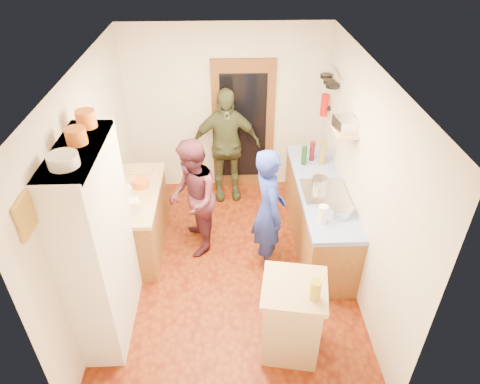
{
  "coord_description": "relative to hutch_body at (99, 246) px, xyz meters",
  "views": [
    {
      "loc": [
        -0.02,
        -4.05,
        3.92
      ],
      "look_at": [
        0.13,
        0.15,
        1.07
      ],
      "focal_mm": 32.0,
      "sensor_mm": 36.0,
      "label": 1
    }
  ],
  "objects": [
    {
      "name": "floor",
      "position": [
        1.3,
        0.8,
        -1.11
      ],
      "size": [
        3.0,
        4.0,
        0.02
      ],
      "primitive_type": "cube",
      "color": "maroon",
      "rests_on": "ground"
    },
    {
      "name": "ceiling",
      "position": [
        1.3,
        0.8,
        1.51
      ],
      "size": [
        3.0,
        4.0,
        0.02
      ],
      "primitive_type": "cube",
      "color": "silver",
      "rests_on": "ground"
    },
    {
      "name": "wall_back",
      "position": [
        1.3,
        2.81,
        0.2
      ],
      "size": [
        3.0,
        0.02,
        2.6
      ],
      "primitive_type": "cube",
      "color": "beige",
      "rests_on": "ground"
    },
    {
      "name": "wall_front",
      "position": [
        1.3,
        -1.21,
        0.2
      ],
      "size": [
        3.0,
        0.02,
        2.6
      ],
      "primitive_type": "cube",
      "color": "beige",
      "rests_on": "ground"
    },
    {
      "name": "wall_left",
      "position": [
        -0.21,
        0.8,
        0.2
      ],
      "size": [
        0.02,
        4.0,
        2.6
      ],
      "primitive_type": "cube",
      "color": "beige",
      "rests_on": "ground"
    },
    {
      "name": "wall_right",
      "position": [
        2.81,
        0.8,
        0.2
      ],
      "size": [
        0.02,
        4.0,
        2.6
      ],
      "primitive_type": "cube",
      "color": "beige",
      "rests_on": "ground"
    },
    {
      "name": "door_frame",
      "position": [
        1.55,
        2.77,
        -0.05
      ],
      "size": [
        0.95,
        0.06,
        2.1
      ],
      "primitive_type": "cube",
      "color": "brown",
      "rests_on": "ground"
    },
    {
      "name": "door_glass",
      "position": [
        1.55,
        2.74,
        -0.05
      ],
      "size": [
        0.7,
        0.02,
        1.7
      ],
      "primitive_type": "cube",
      "color": "black",
      "rests_on": "door_frame"
    },
    {
      "name": "hutch_body",
      "position": [
        0.0,
        0.0,
        0.0
      ],
      "size": [
        0.4,
        1.2,
        2.2
      ],
      "primitive_type": "cube",
      "color": "white",
      "rests_on": "ground"
    },
    {
      "name": "hutch_top_shelf",
      "position": [
        0.0,
        0.0,
        1.08
      ],
      "size": [
        0.4,
        1.14,
        0.04
      ],
      "primitive_type": "cube",
      "color": "white",
      "rests_on": "hutch_body"
    },
    {
      "name": "plate_stack",
      "position": [
        0.0,
        -0.3,
        1.15
      ],
      "size": [
        0.24,
        0.24,
        0.1
      ],
      "primitive_type": "cylinder",
      "color": "white",
      "rests_on": "hutch_top_shelf"
    },
    {
      "name": "orange_pot_a",
      "position": [
        0.0,
        0.08,
        1.17
      ],
      "size": [
        0.18,
        0.18,
        0.14
      ],
      "primitive_type": "cylinder",
      "color": "orange",
      "rests_on": "hutch_top_shelf"
    },
    {
      "name": "orange_pot_b",
      "position": [
        0.0,
        0.41,
        1.18
      ],
      "size": [
        0.18,
        0.18,
        0.16
      ],
      "primitive_type": "cylinder",
      "color": "orange",
      "rests_on": "hutch_top_shelf"
    },
    {
      "name": "left_counter_base",
      "position": [
        0.1,
        1.25,
        -0.68
      ],
      "size": [
        0.6,
        1.4,
        0.85
      ],
      "primitive_type": "cube",
      "color": "olive",
      "rests_on": "ground"
    },
    {
      "name": "left_counter_top",
      "position": [
        0.1,
        1.25,
        -0.23
      ],
      "size": [
        0.64,
        1.44,
        0.05
      ],
      "primitive_type": "cube",
      "color": "tan",
      "rests_on": "left_counter_base"
    },
    {
      "name": "toaster",
      "position": [
        0.15,
        0.83,
        -0.12
      ],
      "size": [
        0.23,
        0.18,
        0.16
      ],
      "primitive_type": "cube",
      "rotation": [
        0.0,
        0.0,
        0.18
      ],
      "color": "white",
      "rests_on": "left_counter_top"
    },
    {
      "name": "kettle",
      "position": [
        0.05,
        1.06,
        -0.11
      ],
      "size": [
        0.18,
        0.18,
        0.19
      ],
      "primitive_type": "cylinder",
      "rotation": [
        0.0,
        0.0,
        -0.08
      ],
      "color": "white",
      "rests_on": "left_counter_top"
    },
    {
      "name": "orange_bowl",
      "position": [
        0.18,
        1.37,
        -0.15
      ],
      "size": [
        0.25,
        0.25,
        0.09
      ],
      "primitive_type": "cylinder",
      "rotation": [
        0.0,
        0.0,
        0.29
      ],
      "color": "orange",
      "rests_on": "left_counter_top"
    },
    {
      "name": "chopping_board",
      "position": [
        0.12,
        1.75,
        -0.19
      ],
      "size": [
        0.31,
        0.24,
        0.02
      ],
      "primitive_type": "cube",
      "rotation": [
        0.0,
        0.0,
        -0.06
      ],
      "color": "tan",
      "rests_on": "left_counter_top"
    },
    {
      "name": "right_counter_base",
      "position": [
        2.5,
        1.3,
        -0.68
      ],
      "size": [
        0.6,
        2.2,
        0.84
      ],
      "primitive_type": "cube",
      "color": "olive",
      "rests_on": "ground"
    },
    {
      "name": "right_counter_top",
      "position": [
        2.5,
        1.3,
        -0.23
      ],
      "size": [
        0.62,
        2.22,
        0.06
      ],
      "primitive_type": "cube",
      "color": "blue",
      "rests_on": "right_counter_base"
    },
    {
      "name": "hob",
      "position": [
        2.5,
        1.13,
        -0.18
      ],
      "size": [
        0.55,
        0.58,
        0.04
      ],
      "primitive_type": "cube",
      "color": "silver",
      "rests_on": "right_counter_top"
    },
    {
      "name": "pot_on_hob",
      "position": [
        2.45,
        1.23,
        -0.1
      ],
      "size": [
        0.19,
        0.19,
        0.13
      ],
      "primitive_type": "cylinder",
      "color": "silver",
      "rests_on": "hob"
    },
    {
      "name": "bottle_a",
      "position": [
        2.35,
        1.85,
        -0.06
      ],
      "size": [
        0.09,
        0.09,
        0.28
      ],
      "primitive_type": "cylinder",
      "rotation": [
        0.0,
        0.0,
        0.25
      ],
      "color": "#143F14",
      "rests_on": "right_counter_top"
    },
    {
      "name": "bottle_b",
      "position": [
        2.48,
        1.96,
        -0.06
      ],
      "size": [
        0.08,
        0.08,
        0.29
      ],
      "primitive_type": "cylinder",
      "rotation": [
        0.0,
        0.0,
        -0.09
      ],
      "color": "#591419",
      "rests_on": "right_counter_top"
    },
    {
      "name": "bottle_c",
      "position": [
        2.61,
        1.86,
        -0.03
      ],
      "size": [
        0.09,
        0.09,
        0.35
      ],
      "primitive_type": "cylinder",
      "rotation": [
        0.0,
        0.0,
        0.0
      ],
      "color": "olive",
      "rests_on": "right_counter_top"
    },
    {
      "name": "paper_towel",
      "position": [
        2.35,
        0.54,
        -0.09
      ],
      "size": [
        0.12,
        0.12,
        0.23
      ],
      "primitive_type": "cylinder",
      "rotation": [
        0.0,
        0.0,
        0.2
      ],
      "color": "white",
      "rests_on": "right_counter_top"
    },
    {
      "name": "mixing_bowl",
      "position": [
        2.6,
        0.69,
        -0.15
      ],
      "size": [
        0.31,
        0.31,
        0.11
      ],
      "primitive_type": "cylinder",
      "rotation": [
        0.0,
        0.0,
        0.13
      ],
      "color": "silver",
      "rests_on": "right_counter_top"
    },
    {
      "name": "island_base",
      "position": [
        1.9,
        -0.43,
        -0.67
      ],
      "size": [
        0.64,
        0.64,
        0.86
      ],
      "primitive_type": "cube",
      "rotation": [
        0.0,
        0.0,
        -0.18
      ],
      "color": "tan",
      "rests_on": "ground"
    },
    {
      "name": "island_top",
      "position": [
        1.9,
        -0.43,
        -0.22
      ],
      "size": [
        0.72,
        0.72,
        0.05
      ],
      "primitive_type": "cube",
      "rotation": [
        0.0,
        0.0,
        -0.18
      ],
      "color": "tan",
      "rests_on": "island_base"
    },
    {
      "name": "cutting_board",
      "position": [
        1.86,
        -0.37,
        -0.21
      ],
      "size": [
        0.39,
        0.34,
        0.02
      ],
      "primitive_type": "cube",
      "rotation": [
        0.0,
        0.0,
        -0.18
      ],
      "color": "white",
      "rests_on": "island_top"
    },
    {
      "name": "oil_jar",
      "position": [
        2.06,
        -0.57,
        -0.09
      ],
      "size": [
        0.12,
        0.12,
        0.21
      ],
      "primitive_type": "cylinder",
      "rotation": [
        0.0,
        0.0,
        -0.18
      ],
      "color": "#AD9E2D",
      "rests_on": "island_top"
    },
    {
      "name": "pan_rail",
      "position": [
        2.76,
        2.33,
        0.95
      ],
      "size": [
        0.02,
        0.65,
        0.02
      ],
      "primitive_type": "cylinder",
      "rotation": [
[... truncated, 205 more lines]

